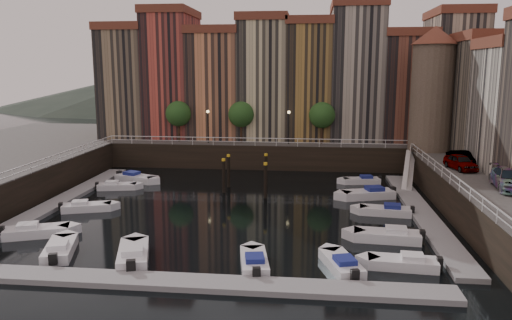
# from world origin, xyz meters

# --- Properties ---
(ground) EXTENTS (200.00, 200.00, 0.00)m
(ground) POSITION_xyz_m (0.00, 0.00, 0.00)
(ground) COLOR black
(ground) RESTS_ON ground
(quay_far) EXTENTS (80.00, 20.00, 3.00)m
(quay_far) POSITION_xyz_m (0.00, 26.00, 1.50)
(quay_far) COLOR black
(quay_far) RESTS_ON ground
(dock_left) EXTENTS (2.00, 28.00, 0.35)m
(dock_left) POSITION_xyz_m (-16.20, -1.00, 0.17)
(dock_left) COLOR gray
(dock_left) RESTS_ON ground
(dock_right) EXTENTS (2.00, 28.00, 0.35)m
(dock_right) POSITION_xyz_m (16.20, -1.00, 0.17)
(dock_right) COLOR gray
(dock_right) RESTS_ON ground
(dock_near) EXTENTS (30.00, 2.00, 0.35)m
(dock_near) POSITION_xyz_m (0.00, -17.00, 0.17)
(dock_near) COLOR gray
(dock_near) RESTS_ON ground
(mountains) EXTENTS (145.00, 100.00, 18.00)m
(mountains) POSITION_xyz_m (1.72, 110.00, 7.92)
(mountains) COLOR #2D382D
(mountains) RESTS_ON ground
(far_terrace) EXTENTS (48.70, 10.30, 17.50)m
(far_terrace) POSITION_xyz_m (3.31, 23.50, 10.95)
(far_terrace) COLOR #877356
(far_terrace) RESTS_ON quay_far
(corner_tower) EXTENTS (5.20, 5.20, 13.80)m
(corner_tower) POSITION_xyz_m (20.00, 14.50, 10.19)
(corner_tower) COLOR #6B5B4C
(corner_tower) RESTS_ON quay_right
(promenade_trees) EXTENTS (21.20, 3.20, 5.20)m
(promenade_trees) POSITION_xyz_m (-1.33, 18.20, 6.58)
(promenade_trees) COLOR black
(promenade_trees) RESTS_ON quay_far
(street_lamps) EXTENTS (10.36, 0.36, 4.18)m
(street_lamps) POSITION_xyz_m (-1.00, 17.20, 5.90)
(street_lamps) COLOR black
(street_lamps) RESTS_ON quay_far
(railings) EXTENTS (36.08, 34.04, 0.52)m
(railings) POSITION_xyz_m (0.00, 4.88, 3.79)
(railings) COLOR white
(railings) RESTS_ON ground
(gangway) EXTENTS (2.78, 8.32, 3.73)m
(gangway) POSITION_xyz_m (17.10, 10.00, 1.92)
(gangway) COLOR white
(gangway) RESTS_ON ground
(mooring_pilings) EXTENTS (4.68, 5.37, 3.78)m
(mooring_pilings) POSITION_xyz_m (0.23, 5.62, 1.65)
(mooring_pilings) COLOR black
(mooring_pilings) RESTS_ON ground
(boat_left_1) EXTENTS (4.90, 3.31, 1.11)m
(boat_left_1) POSITION_xyz_m (-13.48, -9.91, 0.37)
(boat_left_1) COLOR white
(boat_left_1) RESTS_ON ground
(boat_left_2) EXTENTS (4.46, 2.79, 1.00)m
(boat_left_2) POSITION_xyz_m (-12.75, -3.10, 0.34)
(boat_left_2) COLOR white
(boat_left_2) RESTS_ON ground
(boat_left_3) EXTENTS (4.20, 2.24, 0.94)m
(boat_left_3) POSITION_xyz_m (-13.12, 4.78, 0.32)
(boat_left_3) COLOR white
(boat_left_3) RESTS_ON ground
(boat_left_4) EXTENTS (5.05, 3.32, 1.14)m
(boat_left_4) POSITION_xyz_m (-12.39, 8.49, 0.38)
(boat_left_4) COLOR white
(boat_left_4) RESTS_ON ground
(boat_right_0) EXTENTS (4.54, 1.93, 1.03)m
(boat_right_0) POSITION_xyz_m (12.66, -13.05, 0.35)
(boat_right_0) COLOR white
(boat_right_0) RESTS_ON ground
(boat_right_1) EXTENTS (5.04, 2.19, 1.14)m
(boat_right_1) POSITION_xyz_m (12.42, -8.08, 0.38)
(boat_right_1) COLOR white
(boat_right_1) RESTS_ON ground
(boat_right_2) EXTENTS (4.59, 2.11, 1.04)m
(boat_right_2) POSITION_xyz_m (13.22, -1.41, 0.35)
(boat_right_2) COLOR white
(boat_right_2) RESTS_ON ground
(boat_right_3) EXTENTS (5.40, 3.29, 1.21)m
(boat_right_3) POSITION_xyz_m (12.35, 3.99, 0.41)
(boat_right_3) COLOR white
(boat_right_3) RESTS_ON ground
(boat_right_4) EXTENTS (4.22, 2.06, 0.95)m
(boat_right_4) POSITION_xyz_m (12.33, 10.25, 0.32)
(boat_right_4) COLOR white
(boat_right_4) RESTS_ON ground
(boat_near_0) EXTENTS (3.02, 4.89, 1.10)m
(boat_near_0) POSITION_xyz_m (-9.83, -13.23, 0.37)
(boat_near_0) COLOR white
(boat_near_0) RESTS_ON ground
(boat_near_1) EXTENTS (3.21, 5.27, 1.18)m
(boat_near_1) POSITION_xyz_m (-4.57, -13.72, 0.40)
(boat_near_1) COLOR white
(boat_near_1) RESTS_ON ground
(boat_near_2) EXTENTS (2.35, 4.60, 1.03)m
(boat_near_2) POSITION_xyz_m (3.34, -13.94, 0.35)
(boat_near_2) COLOR white
(boat_near_2) RESTS_ON ground
(boat_near_3) EXTENTS (2.80, 4.61, 1.04)m
(boat_near_3) POSITION_xyz_m (8.78, -13.68, 0.35)
(boat_near_3) COLOR white
(boat_near_3) RESTS_ON ground
(car_a) EXTENTS (2.53, 4.39, 1.41)m
(car_a) POSITION_xyz_m (20.40, 3.40, 3.70)
(car_a) COLOR gray
(car_a) RESTS_ON quay_right
(car_b) EXTENTS (2.27, 4.21, 1.32)m
(car_b) POSITION_xyz_m (21.25, 5.91, 3.66)
(car_b) COLOR gray
(car_b) RESTS_ON quay_right
(car_c) EXTENTS (2.88, 5.71, 1.59)m
(car_c) POSITION_xyz_m (21.99, -3.89, 3.80)
(car_c) COLOR gray
(car_c) RESTS_ON quay_right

